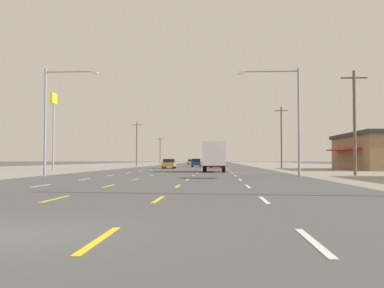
# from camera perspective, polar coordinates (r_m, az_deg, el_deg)

# --- Properties ---
(ground_plane) EXTENTS (572.00, 572.00, 0.00)m
(ground_plane) POSITION_cam_1_polar(r_m,az_deg,el_deg) (73.98, 0.28, -3.06)
(ground_plane) COLOR #4C4C4F
(lot_apron_left) EXTENTS (28.00, 440.00, 0.01)m
(lot_apron_left) POSITION_cam_1_polar(r_m,az_deg,el_deg) (79.18, -17.94, -2.89)
(lot_apron_left) COLOR gray
(lot_apron_left) RESTS_ON ground
(lot_apron_right) EXTENTS (28.00, 440.00, 0.01)m
(lot_apron_right) POSITION_cam_1_polar(r_m,az_deg,el_deg) (76.83, 19.07, -2.90)
(lot_apron_right) COLOR gray
(lot_apron_right) RESTS_ON ground
(lane_markings) EXTENTS (10.64, 227.60, 0.01)m
(lane_markings) POSITION_cam_1_polar(r_m,az_deg,el_deg) (112.45, 1.26, -2.70)
(lane_markings) COLOR white
(lane_markings) RESTS_ON ground
(signal_span_wire) EXTENTS (26.03, 0.53, 9.66)m
(signal_span_wire) POSITION_cam_1_polar(r_m,az_deg,el_deg) (17.33, -8.56, 12.13)
(signal_span_wire) COLOR brown
(signal_span_wire) RESTS_ON ground
(box_truck_inner_right_nearest) EXTENTS (2.40, 7.20, 3.23)m
(box_truck_inner_right_nearest) POSITION_cam_1_polar(r_m,az_deg,el_deg) (49.42, 2.83, -1.44)
(box_truck_inner_right_nearest) COLOR maroon
(box_truck_inner_right_nearest) RESTS_ON ground
(sedan_inner_left_near) EXTENTS (1.80, 4.50, 1.46)m
(sedan_inner_left_near) POSITION_cam_1_polar(r_m,az_deg,el_deg) (68.09, -2.93, -2.51)
(sedan_inner_left_near) COLOR #B28C33
(sedan_inner_left_near) RESTS_ON ground
(hatchback_inner_right_mid) EXTENTS (1.72, 3.90, 1.54)m
(hatchback_inner_right_mid) POSITION_cam_1_polar(r_m,az_deg,el_deg) (71.79, 3.09, -2.46)
(hatchback_inner_right_mid) COLOR red
(hatchback_inner_right_mid) RESTS_ON ground
(hatchback_center_turn_midfar) EXTENTS (1.72, 3.90, 1.54)m
(hatchback_center_turn_midfar) POSITION_cam_1_polar(r_m,az_deg,el_deg) (84.18, 0.55, -2.40)
(hatchback_center_turn_midfar) COLOR navy
(hatchback_center_turn_midfar) RESTS_ON ground
(sedan_inner_left_far) EXTENTS (1.80, 4.50, 1.46)m
(sedan_inner_left_far) POSITION_cam_1_polar(r_m,az_deg,el_deg) (124.71, -0.11, -2.29)
(sedan_inner_left_far) COLOR #B28C33
(sedan_inner_left_far) RESTS_ON ground
(pole_sign_left_row_1) EXTENTS (0.24, 1.76, 9.74)m
(pole_sign_left_row_1) POSITION_cam_1_polar(r_m,az_deg,el_deg) (59.04, -17.20, 3.61)
(pole_sign_left_row_1) COLOR gray
(pole_sign_left_row_1) RESTS_ON ground
(streetlight_left_row_0) EXTENTS (4.36, 0.26, 8.71)m
(streetlight_left_row_0) POSITION_cam_1_polar(r_m,az_deg,el_deg) (38.01, -17.48, 3.81)
(streetlight_left_row_0) COLOR gray
(streetlight_left_row_0) RESTS_ON ground
(streetlight_right_row_0) EXTENTS (4.87, 0.26, 8.57)m
(streetlight_right_row_0) POSITION_cam_1_polar(r_m,az_deg,el_deg) (36.07, 12.51, 4.04)
(streetlight_right_row_0) COLOR gray
(streetlight_right_row_0) RESTS_ON ground
(utility_pole_right_row_0) EXTENTS (2.20, 0.26, 8.90)m
(utility_pole_right_row_0) POSITION_cam_1_polar(r_m,az_deg,el_deg) (40.39, 19.99, 2.80)
(utility_pole_right_row_0) COLOR brown
(utility_pole_right_row_0) RESTS_ON ground
(utility_pole_right_row_1) EXTENTS (2.20, 0.26, 9.85)m
(utility_pole_right_row_1) POSITION_cam_1_polar(r_m,az_deg,el_deg) (73.31, 11.32, 0.98)
(utility_pole_right_row_1) COLOR brown
(utility_pole_right_row_1) RESTS_ON ground
(utility_pole_left_row_2) EXTENTS (2.20, 0.26, 9.69)m
(utility_pole_left_row_2) POSITION_cam_1_polar(r_m,az_deg,el_deg) (99.85, -7.05, 0.12)
(utility_pole_left_row_2) COLOR brown
(utility_pole_left_row_2) RESTS_ON ground
(utility_pole_left_row_3) EXTENTS (2.20, 0.26, 8.32)m
(utility_pole_left_row_3) POSITION_cam_1_polar(r_m,az_deg,el_deg) (139.19, -4.07, -0.78)
(utility_pole_left_row_3) COLOR brown
(utility_pole_left_row_3) RESTS_ON ground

